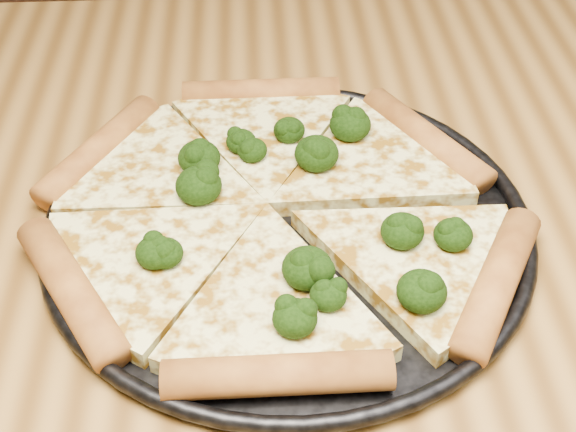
{
  "coord_description": "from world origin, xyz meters",
  "views": [
    {
      "loc": [
        -0.08,
        -0.43,
        1.18
      ],
      "look_at": [
        -0.05,
        0.04,
        0.77
      ],
      "focal_mm": 49.05,
      "sensor_mm": 36.0,
      "label": 1
    }
  ],
  "objects": [
    {
      "name": "pizza",
      "position": [
        -0.07,
        0.04,
        0.77
      ],
      "size": [
        0.41,
        0.36,
        0.03
      ],
      "rotation": [
        0.0,
        0.0,
        0.01
      ],
      "color": "#E6E18D",
      "rests_on": "pizza_pan"
    },
    {
      "name": "broccoli_florets",
      "position": [
        -0.05,
        0.03,
        0.78
      ],
      "size": [
        0.25,
        0.25,
        0.03
      ],
      "color": "black",
      "rests_on": "pizza"
    },
    {
      "name": "dining_table",
      "position": [
        0.0,
        0.0,
        0.66
      ],
      "size": [
        1.2,
        0.9,
        0.75
      ],
      "color": "olive",
      "rests_on": "ground"
    },
    {
      "name": "pizza_pan",
      "position": [
        -0.05,
        0.04,
        0.76
      ],
      "size": [
        0.39,
        0.39,
        0.02
      ],
      "color": "black",
      "rests_on": "dining_table"
    }
  ]
}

